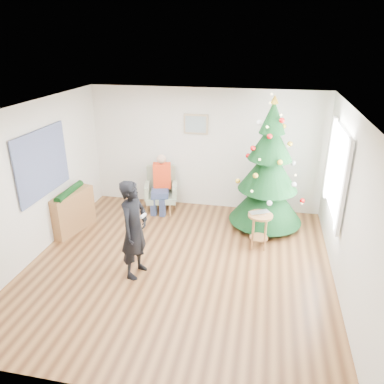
% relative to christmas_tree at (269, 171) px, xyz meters
% --- Properties ---
extents(floor, '(5.00, 5.00, 0.00)m').
position_rel_christmas_tree_xyz_m(floor, '(-1.37, -1.75, -1.17)').
color(floor, brown).
rests_on(floor, ground).
extents(ceiling, '(5.00, 5.00, 0.00)m').
position_rel_christmas_tree_xyz_m(ceiling, '(-1.37, -1.75, 1.43)').
color(ceiling, white).
rests_on(ceiling, wall_back).
extents(wall_back, '(5.00, 0.00, 5.00)m').
position_rel_christmas_tree_xyz_m(wall_back, '(-1.37, 0.75, 0.13)').
color(wall_back, silver).
rests_on(wall_back, floor).
extents(wall_front, '(5.00, 0.00, 5.00)m').
position_rel_christmas_tree_xyz_m(wall_front, '(-1.37, -4.25, 0.13)').
color(wall_front, silver).
rests_on(wall_front, floor).
extents(wall_left, '(0.00, 5.00, 5.00)m').
position_rel_christmas_tree_xyz_m(wall_left, '(-3.87, -1.75, 0.13)').
color(wall_left, silver).
rests_on(wall_left, floor).
extents(wall_right, '(0.00, 5.00, 5.00)m').
position_rel_christmas_tree_xyz_m(wall_right, '(1.13, -1.75, 0.13)').
color(wall_right, silver).
rests_on(wall_right, floor).
extents(window_panel, '(0.04, 1.30, 1.40)m').
position_rel_christmas_tree_xyz_m(window_panel, '(1.10, -0.75, 0.33)').
color(window_panel, white).
rests_on(window_panel, wall_right).
extents(curtains, '(0.05, 1.75, 1.50)m').
position_rel_christmas_tree_xyz_m(curtains, '(1.07, -0.75, 0.33)').
color(curtains, white).
rests_on(curtains, wall_right).
extents(christmas_tree, '(1.44, 1.44, 2.60)m').
position_rel_christmas_tree_xyz_m(christmas_tree, '(0.00, 0.00, 0.00)').
color(christmas_tree, '#3F2816').
rests_on(christmas_tree, floor).
extents(stool, '(0.44, 0.44, 0.66)m').
position_rel_christmas_tree_xyz_m(stool, '(-0.09, -0.88, -0.84)').
color(stool, brown).
rests_on(stool, floor).
extents(laptop, '(0.43, 0.38, 0.03)m').
position_rel_christmas_tree_xyz_m(laptop, '(-0.09, -0.88, -0.50)').
color(laptop, silver).
rests_on(laptop, stool).
extents(armchair, '(0.77, 0.74, 0.96)m').
position_rel_christmas_tree_xyz_m(armchair, '(-2.25, 0.31, -0.83)').
color(armchair, gray).
rests_on(armchair, floor).
extents(seated_person, '(0.43, 0.58, 1.25)m').
position_rel_christmas_tree_xyz_m(seated_person, '(-2.24, 0.27, -0.54)').
color(seated_person, navy).
rests_on(seated_person, armchair).
extents(standing_man, '(0.49, 0.65, 1.61)m').
position_rel_christmas_tree_xyz_m(standing_man, '(-1.98, -2.10, -0.37)').
color(standing_man, black).
rests_on(standing_man, floor).
extents(game_controller, '(0.06, 0.13, 0.04)m').
position_rel_christmas_tree_xyz_m(game_controller, '(-1.81, -2.13, -0.10)').
color(game_controller, white).
rests_on(game_controller, standing_man).
extents(console, '(0.52, 1.04, 0.80)m').
position_rel_christmas_tree_xyz_m(console, '(-3.70, -0.95, -0.77)').
color(console, brown).
rests_on(console, floor).
extents(garland, '(0.14, 0.90, 0.14)m').
position_rel_christmas_tree_xyz_m(garland, '(-3.70, -0.95, -0.35)').
color(garland, black).
rests_on(garland, console).
extents(tapestry, '(0.03, 1.50, 1.15)m').
position_rel_christmas_tree_xyz_m(tapestry, '(-3.83, -1.45, 0.38)').
color(tapestry, black).
rests_on(tapestry, wall_left).
extents(framed_picture, '(0.52, 0.05, 0.42)m').
position_rel_christmas_tree_xyz_m(framed_picture, '(-1.57, 0.72, 0.68)').
color(framed_picture, tan).
rests_on(framed_picture, wall_back).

